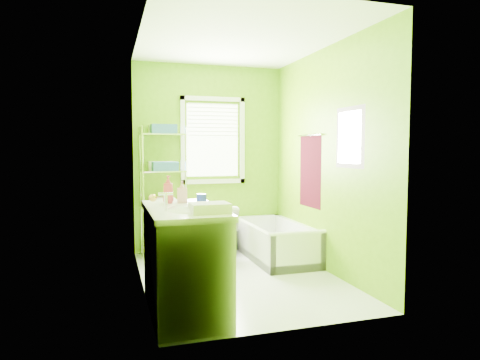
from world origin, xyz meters
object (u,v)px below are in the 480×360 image
object	(u,v)px
bathtub	(275,246)
vanity	(185,256)
toilet	(225,229)
wire_shelf_unit	(164,176)

from	to	relation	value
bathtub	vanity	bearing A→B (deg)	-134.52
vanity	bathtub	bearing A→B (deg)	45.48
bathtub	toilet	world-z (taller)	toilet
bathtub	wire_shelf_unit	bearing A→B (deg)	156.29
wire_shelf_unit	vanity	bearing A→B (deg)	-92.30
vanity	wire_shelf_unit	bearing A→B (deg)	87.70
vanity	wire_shelf_unit	distance (m)	2.15
bathtub	wire_shelf_unit	world-z (taller)	wire_shelf_unit
vanity	wire_shelf_unit	xyz separation A→B (m)	(0.08, 2.07, 0.58)
vanity	wire_shelf_unit	size ratio (longest dim) A/B	0.70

